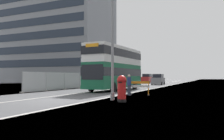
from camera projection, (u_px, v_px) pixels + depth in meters
ground at (58, 101)px, 15.10m from camera, size 140.00×280.00×0.10m
double_decker_bus at (115, 68)px, 26.48m from camera, size 3.19×10.41×4.92m
lamppost_foreground at (112, 35)px, 15.53m from camera, size 0.29×0.70×9.19m
red_pillar_postbox at (122, 87)px, 14.35m from camera, size 0.59×0.59×1.65m
roadworks_barrier at (139, 86)px, 19.31m from camera, size 1.71×0.81×1.19m
construction_site_fence at (73, 81)px, 29.58m from camera, size 0.44×17.20×2.11m
car_oncoming_near at (158, 80)px, 44.36m from camera, size 2.05×3.98×2.06m
car_receding_mid at (147, 79)px, 54.28m from camera, size 2.06×4.50×2.20m
bare_tree_far_verge_near at (96, 75)px, 54.17m from camera, size 2.11×1.82×3.88m
bare_tree_far_verge_mid at (117, 74)px, 67.89m from camera, size 2.89×3.46×4.77m
pedestrian_at_kerb at (129, 85)px, 19.34m from camera, size 0.34×0.34×1.74m
backdrop_office_block at (57, 40)px, 61.30m from camera, size 27.96×15.86×22.82m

